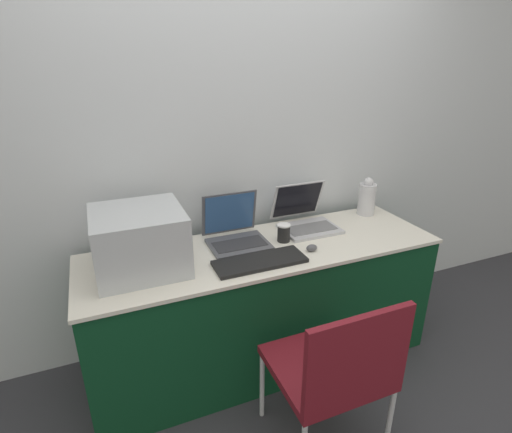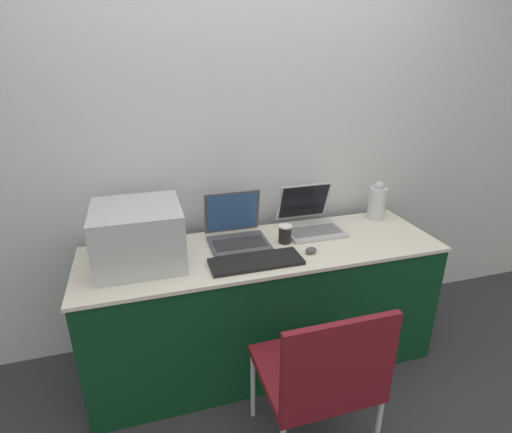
{
  "view_description": "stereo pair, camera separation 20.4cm",
  "coord_description": "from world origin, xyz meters",
  "px_view_note": "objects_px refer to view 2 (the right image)",
  "views": [
    {
      "loc": [
        -0.8,
        -1.52,
        1.75
      ],
      "look_at": [
        -0.04,
        0.33,
        0.94
      ],
      "focal_mm": 28.0,
      "sensor_mm": 36.0,
      "label": 1
    },
    {
      "loc": [
        -0.61,
        -1.59,
        1.75
      ],
      "look_at": [
        -0.04,
        0.33,
        0.94
      ],
      "focal_mm": 28.0,
      "sensor_mm": 36.0,
      "label": 2
    }
  ],
  "objects_px": {
    "laptop_left": "(237,232)",
    "laptop_right": "(310,220)",
    "printer": "(138,233)",
    "mouse": "(311,250)",
    "metal_pitcher": "(377,202)",
    "coffee_cup": "(285,234)",
    "chair": "(322,372)",
    "external_keyboard": "(256,262)"
  },
  "relations": [
    {
      "from": "laptop_left",
      "to": "laptop_right",
      "type": "distance_m",
      "value": 0.48
    },
    {
      "from": "laptop_left",
      "to": "laptop_right",
      "type": "bearing_deg",
      "value": 5.49
    },
    {
      "from": "printer",
      "to": "mouse",
      "type": "relative_size",
      "value": 6.82
    },
    {
      "from": "laptop_left",
      "to": "metal_pitcher",
      "type": "xyz_separation_m",
      "value": [
        0.95,
        0.08,
        0.05
      ]
    },
    {
      "from": "printer",
      "to": "mouse",
      "type": "height_order",
      "value": "printer"
    },
    {
      "from": "coffee_cup",
      "to": "metal_pitcher",
      "type": "distance_m",
      "value": 0.72
    },
    {
      "from": "laptop_left",
      "to": "chair",
      "type": "xyz_separation_m",
      "value": [
        0.16,
        -0.82,
        -0.32
      ]
    },
    {
      "from": "printer",
      "to": "chair",
      "type": "distance_m",
      "value": 1.09
    },
    {
      "from": "mouse",
      "to": "metal_pitcher",
      "type": "height_order",
      "value": "metal_pitcher"
    },
    {
      "from": "laptop_right",
      "to": "metal_pitcher",
      "type": "bearing_deg",
      "value": 3.86
    },
    {
      "from": "coffee_cup",
      "to": "chair",
      "type": "distance_m",
      "value": 0.8
    },
    {
      "from": "metal_pitcher",
      "to": "chair",
      "type": "distance_m",
      "value": 1.25
    },
    {
      "from": "chair",
      "to": "metal_pitcher",
      "type": "bearing_deg",
      "value": 48.65
    },
    {
      "from": "laptop_right",
      "to": "external_keyboard",
      "type": "distance_m",
      "value": 0.55
    },
    {
      "from": "printer",
      "to": "metal_pitcher",
      "type": "bearing_deg",
      "value": 6.88
    },
    {
      "from": "laptop_right",
      "to": "mouse",
      "type": "distance_m",
      "value": 0.34
    },
    {
      "from": "laptop_left",
      "to": "external_keyboard",
      "type": "xyz_separation_m",
      "value": [
        0.03,
        -0.28,
        -0.05
      ]
    },
    {
      "from": "printer",
      "to": "coffee_cup",
      "type": "distance_m",
      "value": 0.8
    },
    {
      "from": "laptop_right",
      "to": "mouse",
      "type": "height_order",
      "value": "laptop_right"
    },
    {
      "from": "external_keyboard",
      "to": "metal_pitcher",
      "type": "distance_m",
      "value": 1.0
    },
    {
      "from": "laptop_right",
      "to": "mouse",
      "type": "bearing_deg",
      "value": -112.66
    },
    {
      "from": "external_keyboard",
      "to": "mouse",
      "type": "distance_m",
      "value": 0.31
    },
    {
      "from": "mouse",
      "to": "chair",
      "type": "height_order",
      "value": "chair"
    },
    {
      "from": "laptop_left",
      "to": "metal_pitcher",
      "type": "distance_m",
      "value": 0.96
    },
    {
      "from": "laptop_left",
      "to": "mouse",
      "type": "bearing_deg",
      "value": -37.38
    },
    {
      "from": "printer",
      "to": "metal_pitcher",
      "type": "height_order",
      "value": "printer"
    },
    {
      "from": "mouse",
      "to": "chair",
      "type": "xyz_separation_m",
      "value": [
        -0.18,
        -0.56,
        -0.28
      ]
    },
    {
      "from": "coffee_cup",
      "to": "metal_pitcher",
      "type": "xyz_separation_m",
      "value": [
        0.69,
        0.17,
        0.06
      ]
    },
    {
      "from": "coffee_cup",
      "to": "chair",
      "type": "height_order",
      "value": "coffee_cup"
    },
    {
      "from": "chair",
      "to": "laptop_left",
      "type": "bearing_deg",
      "value": 101.32
    },
    {
      "from": "external_keyboard",
      "to": "coffee_cup",
      "type": "bearing_deg",
      "value": 39.81
    },
    {
      "from": "laptop_right",
      "to": "chair",
      "type": "distance_m",
      "value": 0.97
    },
    {
      "from": "external_keyboard",
      "to": "chair",
      "type": "distance_m",
      "value": 0.62
    },
    {
      "from": "laptop_left",
      "to": "metal_pitcher",
      "type": "height_order",
      "value": "laptop_left"
    },
    {
      "from": "printer",
      "to": "coffee_cup",
      "type": "xyz_separation_m",
      "value": [
        0.79,
        0.01,
        -0.11
      ]
    },
    {
      "from": "printer",
      "to": "laptop_left",
      "type": "xyz_separation_m",
      "value": [
        0.53,
        0.1,
        -0.11
      ]
    },
    {
      "from": "metal_pitcher",
      "to": "mouse",
      "type": "bearing_deg",
      "value": -150.71
    },
    {
      "from": "laptop_right",
      "to": "mouse",
      "type": "xyz_separation_m",
      "value": [
        -0.13,
        -0.31,
        -0.04
      ]
    },
    {
      "from": "external_keyboard",
      "to": "mouse",
      "type": "relative_size",
      "value": 7.54
    },
    {
      "from": "metal_pitcher",
      "to": "chair",
      "type": "relative_size",
      "value": 0.3
    },
    {
      "from": "printer",
      "to": "coffee_cup",
      "type": "relative_size",
      "value": 4.17
    },
    {
      "from": "laptop_left",
      "to": "external_keyboard",
      "type": "relative_size",
      "value": 0.68
    }
  ]
}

